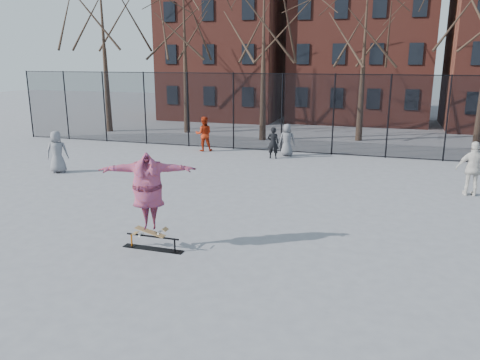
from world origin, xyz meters
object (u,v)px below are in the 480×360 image
(bystander_red, at_px, (204,134))
(bystander_white, at_px, (473,169))
(skate_rail, at_px, (153,244))
(skateboard, at_px, (150,234))
(bystander_grey, at_px, (57,152))
(bystander_black, at_px, (273,143))
(bystander_extra, at_px, (287,140))
(skater, at_px, (148,195))

(bystander_red, xyz_separation_m, bystander_white, (12.03, -4.88, 0.07))
(skate_rail, height_order, bystander_white, bystander_white)
(skate_rail, xyz_separation_m, bystander_white, (8.44, 7.68, 0.82))
(skateboard, distance_m, bystander_grey, 9.88)
(bystander_black, distance_m, bystander_extra, 0.93)
(bystander_grey, distance_m, bystander_red, 7.54)
(bystander_red, xyz_separation_m, bystander_extra, (4.40, 0.00, -0.09))
(skateboard, xyz_separation_m, bystander_white, (8.50, 7.68, 0.55))
(skateboard, bearing_deg, skater, 180.00)
(bystander_black, relative_size, bystander_extra, 0.95)
(skate_rail, relative_size, skateboard, 1.92)
(skateboard, relative_size, bystander_grey, 0.48)
(bystander_black, bearing_deg, skateboard, 81.32)
(bystander_extra, bearing_deg, bystander_red, -10.24)
(bystander_grey, relative_size, bystander_red, 1.00)
(skater, xyz_separation_m, bystander_extra, (0.87, 12.56, -0.63))
(skate_rail, distance_m, bystander_red, 13.09)
(bystander_red, bearing_deg, bystander_white, 134.55)
(skater, xyz_separation_m, bystander_grey, (-7.65, 6.24, -0.54))
(bystander_red, distance_m, bystander_white, 12.99)
(bystander_grey, bearing_deg, skateboard, 110.87)
(skate_rail, height_order, skater, skater)
(bystander_black, height_order, bystander_extra, bystander_extra)
(bystander_grey, distance_m, bystander_black, 9.74)
(skateboard, height_order, bystander_black, bystander_black)
(skater, relative_size, bystander_red, 1.33)
(bystander_extra, bearing_deg, bystander_black, 45.80)
(bystander_white, relative_size, bystander_extra, 1.20)
(bystander_extra, bearing_deg, bystander_white, 137.16)
(skate_rail, xyz_separation_m, bystander_black, (0.29, 11.79, 0.62))
(bystander_red, bearing_deg, bystander_black, 145.36)
(bystander_grey, bearing_deg, bystander_red, -152.99)
(skater, height_order, bystander_red, skater)
(skate_rail, xyz_separation_m, bystander_grey, (-7.71, 6.24, 0.75))
(bystander_black, relative_size, bystander_red, 0.85)
(bystander_grey, relative_size, bystander_black, 1.17)
(bystander_red, bearing_deg, skate_rail, 82.58)
(skate_rail, xyz_separation_m, skater, (-0.06, 0.00, 1.29))
(skater, bearing_deg, bystander_grey, 120.01)
(skateboard, bearing_deg, bystander_extra, 86.04)
(bystander_grey, height_order, bystander_extra, bystander_grey)
(bystander_red, relative_size, bystander_white, 0.93)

